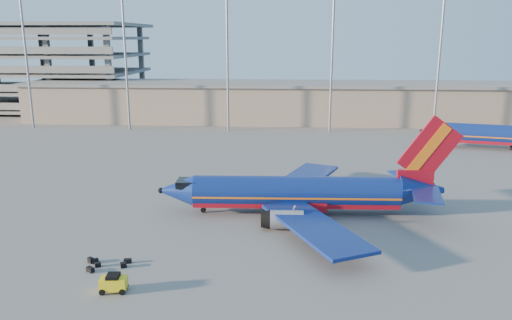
# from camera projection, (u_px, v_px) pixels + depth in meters

# --- Properties ---
(ground) EXTENTS (220.00, 220.00, 0.00)m
(ground) POSITION_uv_depth(u_px,v_px,m) (224.00, 207.00, 54.45)
(ground) COLOR slate
(ground) RESTS_ON ground
(terminal_building) EXTENTS (122.00, 16.00, 8.50)m
(terminal_building) POSITION_uv_depth(u_px,v_px,m) (303.00, 102.00, 108.99)
(terminal_building) COLOR gray
(terminal_building) RESTS_ON ground
(parking_garage) EXTENTS (62.00, 32.00, 21.40)m
(parking_garage) POSITION_uv_depth(u_px,v_px,m) (19.00, 63.00, 127.25)
(parking_garage) COLOR slate
(parking_garage) RESTS_ON ground
(light_mast_row) EXTENTS (101.60, 1.60, 28.65)m
(light_mast_row) POSITION_uv_depth(u_px,v_px,m) (280.00, 40.00, 94.50)
(light_mast_row) COLOR gray
(light_mast_row) RESTS_ON ground
(aircraft_main) EXTENTS (31.11, 29.92, 10.53)m
(aircraft_main) POSITION_uv_depth(u_px,v_px,m) (303.00, 193.00, 51.98)
(aircraft_main) COLOR navy
(aircraft_main) RESTS_ON ground
(baggage_tug) EXTENTS (2.00, 1.32, 1.37)m
(baggage_tug) POSITION_uv_depth(u_px,v_px,m) (114.00, 283.00, 36.23)
(baggage_tug) COLOR yellow
(baggage_tug) RESTS_ON ground
(luggage_pile) EXTENTS (3.69, 2.29, 0.45)m
(luggage_pile) POSITION_uv_depth(u_px,v_px,m) (105.00, 264.00, 40.42)
(luggage_pile) COLOR black
(luggage_pile) RESTS_ON ground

